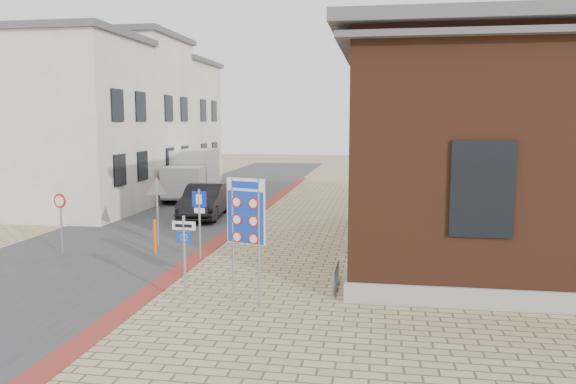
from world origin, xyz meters
The scene contains 16 objects.
ground centered at (0.00, 0.00, 0.00)m, with size 120.00×120.00×0.00m, color tan.
road_strip centered at (-5.50, 15.00, 0.01)m, with size 7.00×60.00×0.02m, color #38383A.
curb_strip centered at (-2.00, 10.00, 0.01)m, with size 0.60×40.00×0.02m, color maroon.
brick_building centered at (8.99, 7.00, 3.49)m, with size 13.00×13.00×6.80m.
townhouse_near centered at (-10.99, 12.00, 4.17)m, with size 7.40×6.40×8.30m.
townhouse_mid centered at (-10.99, 18.00, 4.57)m, with size 7.40×6.40×9.10m.
townhouse_far centered at (-10.99, 24.00, 4.17)m, with size 7.40×6.40×8.30m.
bike_rack centered at (2.65, 2.20, 0.26)m, with size 0.08×1.80×0.60m.
sedan centered at (-4.03, 11.99, 0.75)m, with size 1.59×4.56×1.50m, color black.
box_truck centered at (-6.51, 17.64, 1.41)m, with size 2.57×5.38×2.73m.
border_sign centered at (0.65, 0.50, 2.18)m, with size 0.99×0.38×3.02m.
essen_sign centered at (-0.80, 0.30, 1.38)m, with size 0.57×0.07×2.12m.
parking_sign centered at (-1.80, 4.50, 1.49)m, with size 0.49×0.13×2.23m.
yield_sign centered at (-3.80, 6.00, 1.82)m, with size 0.84×0.26×2.39m.
speed_sign centered at (-6.50, 4.50, 1.30)m, with size 0.47×0.12×1.99m.
bollard centered at (-3.50, 5.00, 0.56)m, with size 0.10×0.10×1.13m, color #FF630D.
Camera 1 is at (3.69, -12.09, 4.33)m, focal length 35.00 mm.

